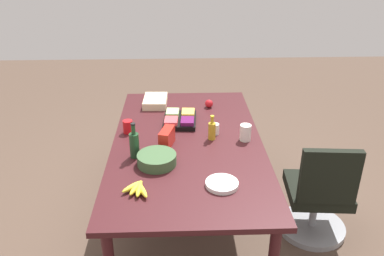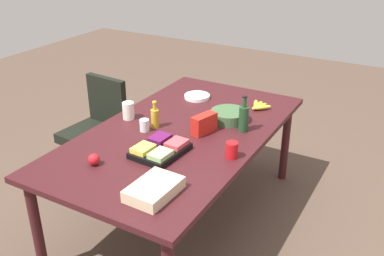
% 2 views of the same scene
% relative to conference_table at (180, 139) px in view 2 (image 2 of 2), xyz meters
% --- Properties ---
extents(ground_plane, '(10.00, 10.00, 0.00)m').
position_rel_conference_table_xyz_m(ground_plane, '(0.00, 0.00, -0.71)').
color(ground_plane, brown).
extents(conference_table, '(2.14, 1.20, 0.78)m').
position_rel_conference_table_xyz_m(conference_table, '(0.00, 0.00, 0.00)').
color(conference_table, '#3D1519').
rests_on(conference_table, ground).
extents(office_chair, '(0.56, 0.56, 0.90)m').
position_rel_conference_table_xyz_m(office_chair, '(0.24, 1.04, -0.37)').
color(office_chair, gray).
rests_on(office_chair, ground).
extents(salad_bowl, '(0.35, 0.35, 0.08)m').
position_rel_conference_table_xyz_m(salad_bowl, '(0.34, -0.23, 0.11)').
color(salad_bowl, '#3D5D38').
rests_on(salad_bowl, conference_table).
extents(paper_plate_stack, '(0.23, 0.23, 0.03)m').
position_rel_conference_table_xyz_m(paper_plate_stack, '(0.64, 0.21, 0.08)').
color(paper_plate_stack, white).
rests_on(paper_plate_stack, conference_table).
extents(apple_red, '(0.09, 0.09, 0.08)m').
position_rel_conference_table_xyz_m(apple_red, '(-0.69, 0.22, 0.11)').
color(apple_red, red).
rests_on(apple_red, conference_table).
extents(wine_bottle, '(0.09, 0.09, 0.28)m').
position_rel_conference_table_xyz_m(wine_bottle, '(0.23, -0.40, 0.17)').
color(wine_bottle, '#1E4225').
rests_on(wine_bottle, conference_table).
extents(mayo_jar, '(0.10, 0.10, 0.13)m').
position_rel_conference_table_xyz_m(mayo_jar, '(-0.01, 0.46, 0.13)').
color(mayo_jar, white).
rests_on(mayo_jar, conference_table).
extents(paper_cup, '(0.07, 0.07, 0.09)m').
position_rel_conference_table_xyz_m(paper_cup, '(-0.12, 0.23, 0.11)').
color(paper_cup, white).
rests_on(paper_cup, conference_table).
extents(sheet_cake, '(0.33, 0.23, 0.07)m').
position_rel_conference_table_xyz_m(sheet_cake, '(-0.77, -0.29, 0.10)').
color(sheet_cake, beige).
rests_on(sheet_cake, conference_table).
extents(fruit_platter, '(0.38, 0.30, 0.07)m').
position_rel_conference_table_xyz_m(fruit_platter, '(-0.36, -0.06, 0.10)').
color(fruit_platter, black).
rests_on(fruit_platter, conference_table).
extents(dressing_bottle, '(0.07, 0.07, 0.21)m').
position_rel_conference_table_xyz_m(dressing_bottle, '(-0.03, 0.20, 0.15)').
color(dressing_bottle, gold).
rests_on(dressing_bottle, conference_table).
extents(red_solo_cup, '(0.08, 0.08, 0.11)m').
position_rel_conference_table_xyz_m(red_solo_cup, '(-0.17, -0.49, 0.12)').
color(red_solo_cup, red).
rests_on(red_solo_cup, conference_table).
extents(banana_bunch, '(0.20, 0.19, 0.04)m').
position_rel_conference_table_xyz_m(banana_bunch, '(0.68, -0.34, 0.09)').
color(banana_bunch, yellow).
rests_on(banana_bunch, conference_table).
extents(chip_bag_red, '(0.21, 0.13, 0.14)m').
position_rel_conference_table_xyz_m(chip_bag_red, '(0.06, -0.16, 0.14)').
color(chip_bag_red, red).
rests_on(chip_bag_red, conference_table).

